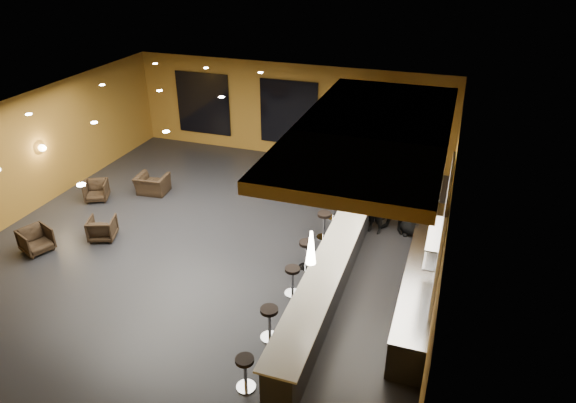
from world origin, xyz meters
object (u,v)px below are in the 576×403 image
(bar_counter, at_px, (333,270))
(bar_stool_2, at_px, (292,277))
(pendant_1, at_px, (342,191))
(pendant_2, at_px, (364,152))
(column, at_px, (373,151))
(bar_stool_4, at_px, (324,222))
(bar_stool_1, at_px, (269,319))
(armchair_c, at_px, (96,191))
(bar_stool_0, at_px, (245,369))
(bar_stool_5, at_px, (334,203))
(bar_stool_3, at_px, (306,251))
(pendant_0, at_px, (311,247))
(armchair_d, at_px, (152,184))
(prep_counter, at_px, (421,276))
(armchair_a, at_px, (36,240))
(armchair_b, at_px, (102,228))
(staff_c, at_px, (414,208))
(staff_b, at_px, (397,204))
(staff_a, at_px, (377,208))

(bar_counter, height_order, bar_stool_2, bar_counter)
(pendant_1, height_order, pendant_2, same)
(column, bearing_deg, bar_stool_4, -107.74)
(column, distance_m, bar_stool_1, 6.91)
(bar_stool_1, xyz_separation_m, bar_stool_4, (0.02, 4.24, 0.00))
(armchair_c, relative_size, bar_stool_2, 0.96)
(bar_counter, height_order, bar_stool_1, bar_counter)
(bar_stool_0, xyz_separation_m, bar_stool_1, (-0.05, 1.39, 0.03))
(armchair_c, height_order, bar_stool_5, bar_stool_5)
(bar_stool_3, relative_size, bar_stool_5, 0.98)
(column, bearing_deg, bar_stool_2, -99.18)
(pendant_2, distance_m, armchair_c, 8.56)
(armchair_c, bearing_deg, pendant_0, -52.45)
(pendant_0, relative_size, armchair_d, 0.72)
(bar_stool_1, height_order, bar_stool_3, bar_stool_1)
(prep_counter, bearing_deg, armchair_a, -171.27)
(armchair_a, relative_size, armchair_b, 1.04)
(column, relative_size, pendant_2, 5.00)
(pendant_0, distance_m, staff_c, 5.52)
(staff_c, bearing_deg, staff_b, 179.75)
(bar_stool_0, bearing_deg, bar_stool_4, 90.31)
(staff_c, height_order, armchair_c, staff_c)
(column, xyz_separation_m, staff_a, (0.50, -1.72, -0.99))
(pendant_2, bearing_deg, bar_counter, -90.00)
(staff_b, xyz_separation_m, bar_stool_0, (-1.81, -6.57, -0.45))
(armchair_b, height_order, bar_stool_4, bar_stool_4)
(bar_stool_3, bearing_deg, staff_c, 47.59)
(staff_b, xyz_separation_m, bar_stool_1, (-1.85, -5.18, -0.42))
(armchair_b, relative_size, bar_stool_3, 0.91)
(armchair_b, height_order, bar_stool_3, bar_stool_3)
(prep_counter, bearing_deg, armchair_c, 171.69)
(staff_c, height_order, bar_stool_2, staff_c)
(armchair_a, distance_m, bar_stool_2, 7.06)
(staff_c, xyz_separation_m, bar_stool_4, (-2.29, -1.00, -0.34))
(armchair_b, distance_m, armchair_c, 2.51)
(bar_stool_4, bearing_deg, staff_b, 27.13)
(pendant_0, relative_size, armchair_a, 0.95)
(armchair_b, relative_size, armchair_c, 1.01)
(column, distance_m, armchair_d, 7.16)
(staff_a, bearing_deg, pendant_2, 178.48)
(armchair_c, bearing_deg, column, -9.10)
(armchair_d, distance_m, bar_stool_0, 8.90)
(bar_stool_1, distance_m, bar_stool_2, 1.57)
(prep_counter, xyz_separation_m, pendant_1, (-2.00, 0.00, 1.92))
(armchair_b, relative_size, bar_stool_5, 0.89)
(column, relative_size, armchair_a, 4.74)
(column, distance_m, pendant_1, 4.14)
(pendant_2, relative_size, bar_stool_2, 0.95)
(prep_counter, relative_size, bar_stool_1, 7.67)
(pendant_1, height_order, bar_stool_1, pendant_1)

